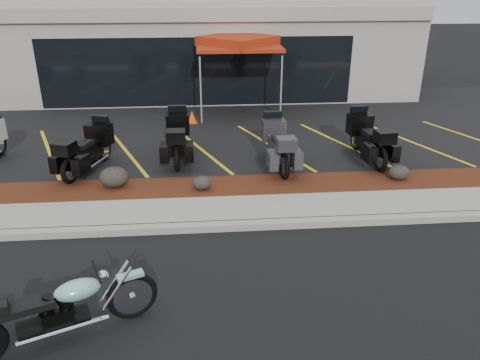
{
  "coord_description": "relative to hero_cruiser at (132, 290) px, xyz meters",
  "views": [
    {
      "loc": [
        0.12,
        -7.71,
        4.91
      ],
      "look_at": [
        0.86,
        1.2,
        0.99
      ],
      "focal_mm": 35.0,
      "sensor_mm": 36.0,
      "label": 1
    }
  ],
  "objects": [
    {
      "name": "ground",
      "position": [
        1.04,
        1.75,
        -0.52
      ],
      "size": [
        90.0,
        90.0,
        0.0
      ],
      "primitive_type": "plane",
      "color": "black",
      "rests_on": "ground"
    },
    {
      "name": "boulder_left",
      "position": [
        -1.04,
        4.71,
        -0.11
      ],
      "size": [
        0.7,
        0.59,
        0.5
      ],
      "primitive_type": "ellipsoid",
      "color": "black",
      "rests_on": "mulch_bed"
    },
    {
      "name": "curb",
      "position": [
        1.04,
        2.65,
        -0.45
      ],
      "size": [
        24.0,
        0.25,
        0.15
      ],
      "primitive_type": "cube",
      "color": "gray",
      "rests_on": "ground"
    },
    {
      "name": "mulch_bed",
      "position": [
        1.04,
        4.55,
        -0.44
      ],
      "size": [
        24.0,
        1.2,
        0.16
      ],
      "primitive_type": "cube",
      "color": "#330F0B",
      "rests_on": "ground"
    },
    {
      "name": "touring_black_rear",
      "position": [
        5.67,
        6.83,
        0.3
      ],
      "size": [
        1.05,
        2.38,
        1.35
      ],
      "primitive_type": null,
      "rotation": [
        0.0,
        0.0,
        1.64
      ],
      "color": "black",
      "rests_on": "upper_lot"
    },
    {
      "name": "sidewalk",
      "position": [
        1.04,
        3.35,
        -0.45
      ],
      "size": [
        24.0,
        1.2,
        0.15
      ],
      "primitive_type": "cube",
      "color": "gray",
      "rests_on": "ground"
    },
    {
      "name": "touring_black_mid",
      "position": [
        0.44,
        7.3,
        0.31
      ],
      "size": [
        0.92,
        2.34,
        1.36
      ],
      "primitive_type": null,
      "rotation": [
        0.0,
        0.0,
        1.58
      ],
      "color": "black",
      "rests_on": "upper_lot"
    },
    {
      "name": "dealership_building",
      "position": [
        1.04,
        16.22,
        1.48
      ],
      "size": [
        18.0,
        8.16,
        4.0
      ],
      "color": "gray",
      "rests_on": "ground"
    },
    {
      "name": "boulder_mid",
      "position": [
        1.1,
        4.38,
        -0.19
      ],
      "size": [
        0.47,
        0.4,
        0.34
      ],
      "primitive_type": "ellipsoid",
      "color": "black",
      "rests_on": "mulch_bed"
    },
    {
      "name": "hero_cruiser",
      "position": [
        0.0,
        0.0,
        0.0
      ],
      "size": [
        3.02,
        1.82,
        1.04
      ],
      "primitive_type": null,
      "rotation": [
        0.0,
        0.0,
        0.39
      ],
      "color": "#7FC5B3",
      "rests_on": "ground"
    },
    {
      "name": "touring_black_front",
      "position": [
        -1.61,
        6.57,
        0.28
      ],
      "size": [
        1.57,
        2.41,
        1.31
      ],
      "primitive_type": null,
      "rotation": [
        0.0,
        0.0,
        1.23
      ],
      "color": "black",
      "rests_on": "upper_lot"
    },
    {
      "name": "traffic_cone",
      "position": [
        0.79,
        10.05,
        -0.16
      ],
      "size": [
        0.43,
        0.43,
        0.43
      ],
      "primitive_type": "cone",
      "rotation": [
        0.0,
        0.0,
        -0.31
      ],
      "color": "#EA4B07",
      "rests_on": "upper_lot"
    },
    {
      "name": "touring_grey",
      "position": [
        3.11,
        6.52,
        0.29
      ],
      "size": [
        0.98,
        2.33,
        1.33
      ],
      "primitive_type": null,
      "rotation": [
        0.0,
        0.0,
        1.62
      ],
      "color": "#313036",
      "rests_on": "upper_lot"
    },
    {
      "name": "upper_lot",
      "position": [
        1.04,
        9.95,
        -0.45
      ],
      "size": [
        26.0,
        9.6,
        0.15
      ],
      "primitive_type": "cube",
      "color": "black",
      "rests_on": "ground"
    },
    {
      "name": "boulder_right",
      "position": [
        6.07,
        4.58,
        -0.17
      ],
      "size": [
        0.53,
        0.44,
        0.37
      ],
      "primitive_type": "ellipsoid",
      "color": "black",
      "rests_on": "mulch_bed"
    },
    {
      "name": "popup_canopy",
      "position": [
        2.53,
        11.39,
        2.15
      ],
      "size": [
        3.85,
        3.85,
        2.78
      ],
      "rotation": [
        0.0,
        0.0,
        -0.36
      ],
      "color": "silver",
      "rests_on": "upper_lot"
    }
  ]
}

